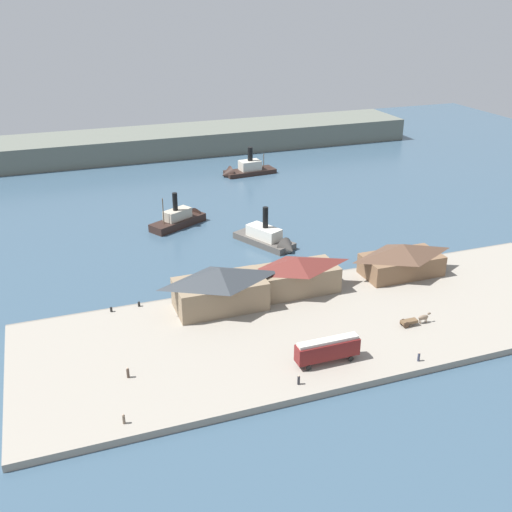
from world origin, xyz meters
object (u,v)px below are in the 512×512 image
at_px(ferry_shed_central_terminal, 297,274).
at_px(mooring_post_west, 139,304).
at_px(pedestrian_standing_center, 299,380).
at_px(ferry_outer_harbor, 182,219).
at_px(pedestrian_by_tram, 124,419).
at_px(ferry_moored_west, 270,240).
at_px(mooring_post_center_west, 111,310).
at_px(horse_cart, 415,320).
at_px(ferry_moored_east, 244,170).
at_px(pedestrian_walking_east, 419,357).
at_px(ferry_shed_east_terminal, 220,287).
at_px(ferry_shed_customs_shed, 402,259).
at_px(street_tram, 327,349).
at_px(pedestrian_near_west_shed, 128,373).

xyz_separation_m(ferry_shed_central_terminal, mooring_post_west, (-29.98, 4.13, -3.14)).
bearing_deg(pedestrian_standing_center, ferry_outer_harbor, 89.87).
distance_m(mooring_post_west, ferry_outer_harbor, 45.46).
bearing_deg(pedestrian_standing_center, pedestrian_by_tram, -179.87).
bearing_deg(ferry_shed_central_terminal, ferry_moored_west, 80.63).
xyz_separation_m(ferry_shed_central_terminal, mooring_post_center_west, (-35.10, 3.82, -3.14)).
height_order(horse_cart, ferry_outer_harbor, ferry_outer_harbor).
distance_m(mooring_post_center_west, ferry_moored_east, 94.63).
bearing_deg(horse_cart, pedestrian_walking_east, -120.27).
bearing_deg(ferry_moored_east, pedestrian_walking_east, -94.57).
height_order(pedestrian_standing_center, mooring_post_center_west, pedestrian_standing_center).
distance_m(horse_cart, ferry_moored_east, 101.61).
bearing_deg(ferry_shed_central_terminal, pedestrian_walking_east, -73.70).
xyz_separation_m(ferry_shed_east_terminal, pedestrian_by_tram, (-21.84, -26.93, -3.33)).
bearing_deg(mooring_post_center_west, ferry_shed_central_terminal, -6.21).
distance_m(ferry_shed_east_terminal, ferry_moored_east, 90.24).
xyz_separation_m(ferry_shed_central_terminal, ferry_shed_customs_shed, (23.13, -0.42, -0.20)).
bearing_deg(horse_cart, ferry_outer_harbor, 111.85).
height_order(horse_cart, mooring_post_west, horse_cart).
xyz_separation_m(ferry_shed_east_terminal, street_tram, (10.55, -23.02, -1.60)).
relative_size(mooring_post_west, ferry_outer_harbor, 0.05).
distance_m(ferry_shed_customs_shed, ferry_outer_harbor, 57.92).
bearing_deg(mooring_post_center_west, ferry_moored_west, 28.66).
bearing_deg(pedestrian_near_west_shed, ferry_shed_customs_shed, 16.44).
height_order(pedestrian_by_tram, mooring_post_center_west, pedestrian_by_tram).
bearing_deg(ferry_moored_west, ferry_shed_customs_shed, -53.58).
xyz_separation_m(ferry_shed_east_terminal, ferry_moored_west, (20.03, 26.53, -3.72)).
bearing_deg(mooring_post_west, ferry_shed_customs_shed, -4.90).
bearing_deg(ferry_moored_west, pedestrian_walking_east, -85.48).
xyz_separation_m(pedestrian_by_tram, pedestrian_standing_center, (25.83, 0.06, 0.02)).
xyz_separation_m(pedestrian_by_tram, mooring_post_center_west, (2.60, 32.00, -0.27)).
bearing_deg(street_tram, ferry_moored_east, 78.01).
height_order(ferry_shed_central_terminal, pedestrian_near_west_shed, ferry_shed_central_terminal).
distance_m(pedestrian_walking_east, ferry_moored_west, 54.38).
xyz_separation_m(ferry_shed_east_terminal, pedestrian_walking_east, (24.32, -27.68, -3.33)).
relative_size(pedestrian_walking_east, ferry_moored_west, 0.09).
height_order(pedestrian_standing_center, ferry_moored_west, ferry_moored_west).
height_order(street_tram, pedestrian_walking_east, street_tram).
relative_size(ferry_shed_customs_shed, ferry_outer_harbor, 0.98).
distance_m(ferry_shed_east_terminal, pedestrian_standing_center, 27.37).
bearing_deg(ferry_shed_customs_shed, ferry_moored_east, 93.97).
bearing_deg(ferry_moored_west, ferry_shed_east_terminal, -127.06).
bearing_deg(mooring_post_west, ferry_moored_west, 31.76).
height_order(ferry_shed_customs_shed, ferry_moored_west, ferry_moored_west).
height_order(ferry_shed_east_terminal, mooring_post_center_west, ferry_shed_east_terminal).
distance_m(pedestrian_walking_east, mooring_post_west, 50.70).
relative_size(pedestrian_walking_east, mooring_post_west, 1.74).
height_order(ferry_shed_east_terminal, pedestrian_by_tram, ferry_shed_east_terminal).
xyz_separation_m(pedestrian_standing_center, ferry_outer_harbor, (0.16, 73.88, -0.31)).
bearing_deg(ferry_moored_west, ferry_shed_central_terminal, -99.37).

